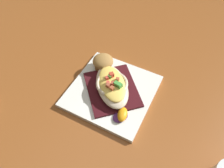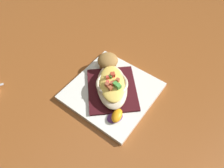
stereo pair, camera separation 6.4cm
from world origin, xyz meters
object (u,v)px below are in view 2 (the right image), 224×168
Objects in this scene: square_plate at (112,91)px; orange_garnish at (116,116)px; gratin_dish at (112,85)px; muffin at (108,62)px.

orange_garnish is at bearing 48.10° from square_plate.
orange_garnish is (0.07, 0.07, 0.02)m from square_plate.
gratin_dish reaches higher than orange_garnish.
muffin is (-0.06, -0.07, 0.03)m from square_plate.
square_plate is 0.03m from gratin_dish.
square_plate is 0.10m from muffin.
orange_garnish is (0.07, 0.07, -0.02)m from gratin_dish.
orange_garnish is at bearing 48.59° from muffin.
square_plate is 0.10m from orange_garnish.
gratin_dish reaches higher than muffin.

